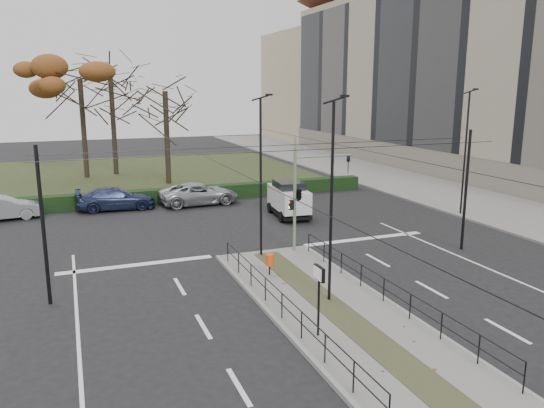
{
  "coord_description": "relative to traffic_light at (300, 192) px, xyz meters",
  "views": [
    {
      "loc": [
        -8.54,
        -18.44,
        7.93
      ],
      "look_at": [
        1.16,
        6.66,
        2.05
      ],
      "focal_mm": 35.0,
      "sensor_mm": 36.0,
      "label": 1
    }
  ],
  "objects": [
    {
      "name": "streetlamp_median_far",
      "position": [
        -2.06,
        -0.12,
        0.96
      ],
      "size": [
        0.63,
        0.13,
        7.56
      ],
      "color": "black",
      "rests_on": "median_island"
    },
    {
      "name": "parked_car_fourth",
      "position": [
        -2.01,
        12.63,
        -2.27
      ],
      "size": [
        5.58,
        2.8,
        1.51
      ],
      "primitive_type": "imported",
      "rotation": [
        0.0,
        0.0,
        1.63
      ],
      "color": "#9FA1A6",
      "rests_on": "ground"
    },
    {
      "name": "apartment_block",
      "position": [
        26.18,
        19.47,
        7.37
      ],
      "size": [
        13.09,
        52.1,
        21.64
      ],
      "color": "tan",
      "rests_on": "ground"
    },
    {
      "name": "streetlamp_median_near",
      "position": [
        -1.56,
        -6.26,
        0.97
      ],
      "size": [
        0.63,
        0.13,
        7.57
      ],
      "color": "black",
      "rests_on": "median_island"
    },
    {
      "name": "litter_bin",
      "position": [
        -2.68,
        -2.86,
        -2.24
      ],
      "size": [
        0.35,
        0.35,
        0.9
      ],
      "color": "black",
      "rests_on": "median_island"
    },
    {
      "name": "white_van",
      "position": [
        2.41,
        7.13,
        -1.84
      ],
      "size": [
        2.25,
        4.3,
        2.26
      ],
      "color": "silver",
      "rests_on": "ground"
    },
    {
      "name": "bare_tree_center",
      "position": [
        -6.26,
        28.03,
        5.24
      ],
      "size": [
        7.24,
        7.24,
        11.71
      ],
      "color": "black",
      "rests_on": "park"
    },
    {
      "name": "median_railing",
      "position": [
        -1.79,
        -7.1,
        -2.05
      ],
      "size": [
        4.14,
        13.24,
        0.92
      ],
      "color": "black",
      "rests_on": "median_island"
    },
    {
      "name": "catenary",
      "position": [
        -1.79,
        -2.88,
        0.4
      ],
      "size": [
        20.0,
        34.0,
        6.0
      ],
      "color": "black",
      "rests_on": "ground"
    },
    {
      "name": "sidewalk_east",
      "position": [
        16.21,
        17.5,
        -2.96
      ],
      "size": [
        8.0,
        90.0,
        0.14
      ],
      "primitive_type": "cube",
      "color": "#64615F",
      "rests_on": "ground"
    },
    {
      "name": "hedge",
      "position": [
        -7.79,
        14.1,
        -2.53
      ],
      "size": [
        38.0,
        1.0,
        1.0
      ],
      "primitive_type": "cube",
      "color": "black",
      "rests_on": "ground"
    },
    {
      "name": "bare_tree_near",
      "position": [
        -2.59,
        21.31,
        4.13
      ],
      "size": [
        6.16,
        6.16,
        10.12
      ],
      "color": "black",
      "rests_on": "park"
    },
    {
      "name": "park",
      "position": [
        -7.79,
        27.5,
        -2.98
      ],
      "size": [
        38.0,
        26.0,
        0.1
      ],
      "primitive_type": "cube",
      "color": "#273018",
      "rests_on": "ground"
    },
    {
      "name": "info_panel",
      "position": [
        -3.25,
        -8.74,
        -1.05
      ],
      "size": [
        0.13,
        0.61,
        2.34
      ],
      "color": "black",
      "rests_on": "median_island"
    },
    {
      "name": "streetlamp_sidewalk",
      "position": [
        12.73,
        3.36,
        1.08
      ],
      "size": [
        0.65,
        0.13,
        7.79
      ],
      "color": "black",
      "rests_on": "sidewalk_east"
    },
    {
      "name": "rust_tree",
      "position": [
        -8.9,
        26.99,
        5.69
      ],
      "size": [
        8.82,
        8.82,
        11.35
      ],
      "color": "black",
      "rests_on": "park"
    },
    {
      "name": "parked_car_third",
      "position": [
        -7.59,
        13.02,
        -2.29
      ],
      "size": [
        5.18,
        2.29,
        1.48
      ],
      "primitive_type": "imported",
      "rotation": [
        0.0,
        0.0,
        1.53
      ],
      "color": "#20294B",
      "rests_on": "ground"
    },
    {
      "name": "traffic_light",
      "position": [
        0.0,
        0.0,
        0.0
      ],
      "size": [
        3.37,
        1.94,
        4.96
      ],
      "color": "slate",
      "rests_on": "median_island"
    },
    {
      "name": "ground",
      "position": [
        -1.79,
        -4.5,
        -3.03
      ],
      "size": [
        140.0,
        140.0,
        0.0
      ],
      "primitive_type": "plane",
      "color": "black",
      "rests_on": "ground"
    },
    {
      "name": "median_island",
      "position": [
        -1.79,
        -7.0,
        -2.96
      ],
      "size": [
        4.4,
        15.0,
        0.14
      ],
      "primitive_type": "cube",
      "color": "#64615F",
      "rests_on": "ground"
    },
    {
      "name": "parked_car_second",
      "position": [
        -14.37,
        12.58,
        -2.28
      ],
      "size": [
        4.64,
        2.04,
        1.48
      ],
      "primitive_type": "imported",
      "rotation": [
        0.0,
        0.0,
        1.68
      ],
      "color": "#9FA1A6",
      "rests_on": "ground"
    }
  ]
}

